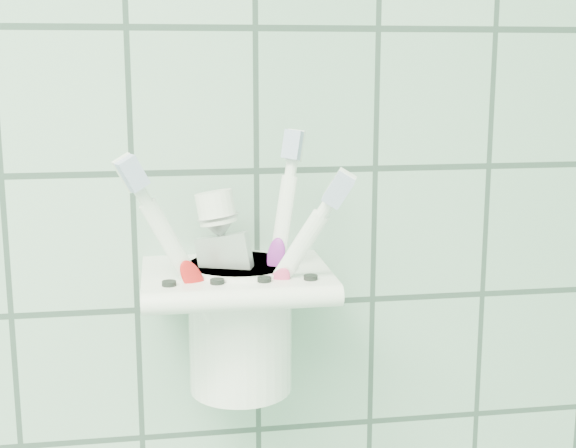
# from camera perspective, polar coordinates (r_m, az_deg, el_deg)

# --- Properties ---
(holder_bracket) EXTENTS (0.13, 0.11, 0.04)m
(holder_bracket) POSITION_cam_1_polar(r_m,az_deg,el_deg) (0.58, -3.72, -4.08)
(holder_bracket) COLOR white
(holder_bracket) RESTS_ON wall_back
(cup) EXTENTS (0.08, 0.08, 0.10)m
(cup) POSITION_cam_1_polar(r_m,az_deg,el_deg) (0.60, -3.41, -6.94)
(cup) COLOR white
(cup) RESTS_ON holder_bracket
(toothbrush_pink) EXTENTS (0.08, 0.04, 0.19)m
(toothbrush_pink) POSITION_cam_1_polar(r_m,az_deg,el_deg) (0.57, -2.70, -2.26)
(toothbrush_pink) COLOR white
(toothbrush_pink) RESTS_ON cup
(toothbrush_blue) EXTENTS (0.04, 0.03, 0.19)m
(toothbrush_blue) POSITION_cam_1_polar(r_m,az_deg,el_deg) (0.57, -2.11, -2.56)
(toothbrush_blue) COLOR white
(toothbrush_blue) RESTS_ON cup
(toothbrush_orange) EXTENTS (0.08, 0.07, 0.18)m
(toothbrush_orange) POSITION_cam_1_polar(r_m,az_deg,el_deg) (0.58, -5.27, -1.95)
(toothbrush_orange) COLOR white
(toothbrush_orange) RESTS_ON cup
(toothpaste_tube) EXTENTS (0.06, 0.04, 0.15)m
(toothpaste_tube) POSITION_cam_1_polar(r_m,az_deg,el_deg) (0.57, -2.96, -3.70)
(toothpaste_tube) COLOR silver
(toothpaste_tube) RESTS_ON cup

